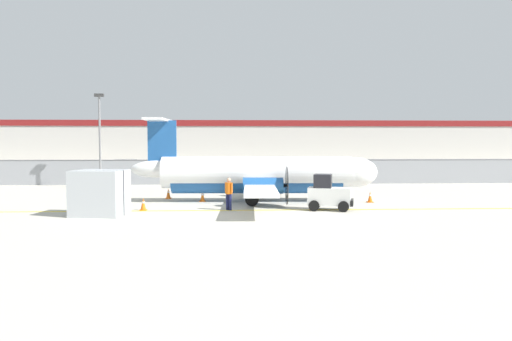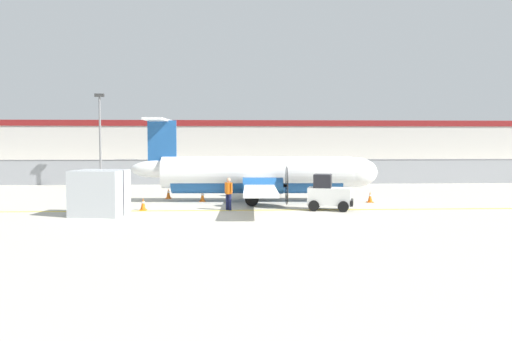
{
  "view_description": "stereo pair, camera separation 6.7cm",
  "coord_description": "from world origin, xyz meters",
  "px_view_note": "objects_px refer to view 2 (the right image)",
  "views": [
    {
      "loc": [
        -1.67,
        -23.87,
        3.59
      ],
      "look_at": [
        -0.13,
        6.88,
        1.8
      ],
      "focal_mm": 35.0,
      "sensor_mm": 36.0,
      "label": 1
    },
    {
      "loc": [
        -1.61,
        -23.87,
        3.59
      ],
      "look_at": [
        -0.13,
        6.88,
        1.8
      ],
      "focal_mm": 35.0,
      "sensor_mm": 36.0,
      "label": 2
    }
  ],
  "objects_px": {
    "baggage_tug": "(328,194)",
    "parked_car_2": "(213,168)",
    "traffic_cone_near_left": "(168,194)",
    "parked_car_4": "(314,165)",
    "traffic_cone_far_left": "(370,197)",
    "traffic_cone_far_right": "(202,196)",
    "traffic_cone_near_right": "(143,204)",
    "cargo_container": "(100,193)",
    "parked_car_5": "(387,167)",
    "commuter_airplane": "(261,175)",
    "apron_light_pole": "(100,132)",
    "parked_car_1": "(163,169)",
    "ground_crew_worker": "(229,192)",
    "parked_car_3": "(281,169)",
    "parked_car_0": "(124,167)"
  },
  "relations": [
    {
      "from": "ground_crew_worker",
      "to": "traffic_cone_far_right",
      "type": "distance_m",
      "value": 4.16
    },
    {
      "from": "commuter_airplane",
      "to": "parked_car_1",
      "type": "distance_m",
      "value": 20.95
    },
    {
      "from": "traffic_cone_far_left",
      "to": "traffic_cone_far_right",
      "type": "relative_size",
      "value": 1.0
    },
    {
      "from": "cargo_container",
      "to": "parked_car_0",
      "type": "relative_size",
      "value": 0.64
    },
    {
      "from": "ground_crew_worker",
      "to": "parked_car_1",
      "type": "height_order",
      "value": "same"
    },
    {
      "from": "baggage_tug",
      "to": "cargo_container",
      "type": "xyz_separation_m",
      "value": [
        -11.48,
        -1.28,
        0.24
      ]
    },
    {
      "from": "parked_car_0",
      "to": "traffic_cone_near_right",
      "type": "bearing_deg",
      "value": 105.21
    },
    {
      "from": "parked_car_4",
      "to": "parked_car_5",
      "type": "height_order",
      "value": "same"
    },
    {
      "from": "ground_crew_worker",
      "to": "parked_car_4",
      "type": "xyz_separation_m",
      "value": [
        9.64,
        31.32,
        -0.06
      ]
    },
    {
      "from": "traffic_cone_far_right",
      "to": "cargo_container",
      "type": "bearing_deg",
      "value": -131.3
    },
    {
      "from": "cargo_container",
      "to": "parked_car_3",
      "type": "distance_m",
      "value": 26.96
    },
    {
      "from": "traffic_cone_near_left",
      "to": "parked_car_2",
      "type": "height_order",
      "value": "parked_car_2"
    },
    {
      "from": "traffic_cone_near_left",
      "to": "parked_car_1",
      "type": "bearing_deg",
      "value": 98.93
    },
    {
      "from": "commuter_airplane",
      "to": "parked_car_0",
      "type": "relative_size",
      "value": 3.79
    },
    {
      "from": "traffic_cone_far_right",
      "to": "traffic_cone_near_left",
      "type": "bearing_deg",
      "value": 143.08
    },
    {
      "from": "traffic_cone_near_right",
      "to": "parked_car_1",
      "type": "xyz_separation_m",
      "value": [
        -2.09,
        22.72,
        0.58
      ]
    },
    {
      "from": "ground_crew_worker",
      "to": "parked_car_5",
      "type": "relative_size",
      "value": 0.39
    },
    {
      "from": "ground_crew_worker",
      "to": "traffic_cone_near_left",
      "type": "xyz_separation_m",
      "value": [
        -3.83,
        5.48,
        -0.64
      ]
    },
    {
      "from": "traffic_cone_near_right",
      "to": "parked_car_5",
      "type": "bearing_deg",
      "value": 50.52
    },
    {
      "from": "cargo_container",
      "to": "traffic_cone_near_left",
      "type": "xyz_separation_m",
      "value": [
        2.43,
        7.0,
        -0.79
      ]
    },
    {
      "from": "commuter_airplane",
      "to": "apron_light_pole",
      "type": "distance_m",
      "value": 15.42
    },
    {
      "from": "commuter_airplane",
      "to": "apron_light_pole",
      "type": "height_order",
      "value": "apron_light_pole"
    },
    {
      "from": "cargo_container",
      "to": "baggage_tug",
      "type": "bearing_deg",
      "value": 15.59
    },
    {
      "from": "parked_car_4",
      "to": "cargo_container",
      "type": "bearing_deg",
      "value": 69.36
    },
    {
      "from": "traffic_cone_far_right",
      "to": "parked_car_3",
      "type": "xyz_separation_m",
      "value": [
        6.62,
        19.16,
        0.58
      ]
    },
    {
      "from": "traffic_cone_near_right",
      "to": "traffic_cone_far_left",
      "type": "height_order",
      "value": "same"
    },
    {
      "from": "cargo_container",
      "to": "parked_car_5",
      "type": "xyz_separation_m",
      "value": [
        22.74,
        27.11,
        -0.21
      ]
    },
    {
      "from": "parked_car_4",
      "to": "parked_car_5",
      "type": "xyz_separation_m",
      "value": [
        6.83,
        -5.74,
        0.0
      ]
    },
    {
      "from": "parked_car_2",
      "to": "parked_car_5",
      "type": "xyz_separation_m",
      "value": [
        18.27,
        0.83,
        0.0
      ]
    },
    {
      "from": "baggage_tug",
      "to": "parked_car_2",
      "type": "bearing_deg",
      "value": 120.69
    },
    {
      "from": "traffic_cone_near_right",
      "to": "traffic_cone_far_left",
      "type": "relative_size",
      "value": 1.0
    },
    {
      "from": "parked_car_1",
      "to": "parked_car_2",
      "type": "xyz_separation_m",
      "value": [
        4.76,
        1.88,
        0.0
      ]
    },
    {
      "from": "parked_car_0",
      "to": "apron_light_pole",
      "type": "distance_m",
      "value": 14.76
    },
    {
      "from": "traffic_cone_far_left",
      "to": "parked_car_1",
      "type": "height_order",
      "value": "parked_car_1"
    },
    {
      "from": "cargo_container",
      "to": "traffic_cone_far_left",
      "type": "xyz_separation_m",
      "value": [
        14.59,
        4.44,
        -0.79
      ]
    },
    {
      "from": "parked_car_1",
      "to": "traffic_cone_far_right",
      "type": "bearing_deg",
      "value": 106.72
    },
    {
      "from": "traffic_cone_near_right",
      "to": "traffic_cone_far_right",
      "type": "xyz_separation_m",
      "value": [
        2.88,
        3.64,
        0.0
      ]
    },
    {
      "from": "commuter_airplane",
      "to": "parked_car_1",
      "type": "xyz_separation_m",
      "value": [
        -8.49,
        19.13,
        -0.71
      ]
    },
    {
      "from": "parked_car_3",
      "to": "parked_car_5",
      "type": "bearing_deg",
      "value": 19.13
    },
    {
      "from": "traffic_cone_far_left",
      "to": "apron_light_pole",
      "type": "bearing_deg",
      "value": 150.87
    },
    {
      "from": "traffic_cone_near_right",
      "to": "traffic_cone_far_right",
      "type": "height_order",
      "value": "same"
    },
    {
      "from": "commuter_airplane",
      "to": "cargo_container",
      "type": "relative_size",
      "value": 5.97
    },
    {
      "from": "traffic_cone_far_right",
      "to": "parked_car_2",
      "type": "height_order",
      "value": "parked_car_2"
    },
    {
      "from": "traffic_cone_near_left",
      "to": "parked_car_4",
      "type": "bearing_deg",
      "value": 62.48
    },
    {
      "from": "traffic_cone_far_left",
      "to": "parked_car_5",
      "type": "height_order",
      "value": "parked_car_5"
    },
    {
      "from": "traffic_cone_near_left",
      "to": "parked_car_4",
      "type": "relative_size",
      "value": 0.15
    },
    {
      "from": "cargo_container",
      "to": "traffic_cone_near_left",
      "type": "relative_size",
      "value": 4.2
    },
    {
      "from": "parked_car_1",
      "to": "parked_car_5",
      "type": "height_order",
      "value": "same"
    },
    {
      "from": "commuter_airplane",
      "to": "parked_car_2",
      "type": "bearing_deg",
      "value": 102.21
    },
    {
      "from": "traffic_cone_far_left",
      "to": "parked_car_5",
      "type": "distance_m",
      "value": 24.1
    }
  ]
}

